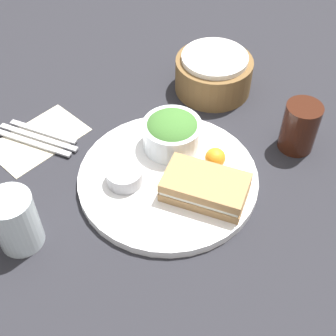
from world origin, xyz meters
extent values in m
plane|color=#232328|center=(0.00, 0.00, 0.00)|extent=(4.00, 4.00, 0.00)
cylinder|color=white|center=(0.00, 0.00, 0.01)|extent=(0.34, 0.34, 0.02)
cube|color=#A37A4C|center=(0.08, 0.01, 0.03)|extent=(0.17, 0.14, 0.02)
cube|color=silver|center=(0.08, 0.01, 0.04)|extent=(0.16, 0.13, 0.01)
cube|color=#A37A4C|center=(0.08, 0.01, 0.05)|extent=(0.17, 0.14, 0.02)
cylinder|color=white|center=(-0.05, 0.06, 0.05)|extent=(0.12, 0.12, 0.06)
ellipsoid|color=#3D702D|center=(-0.05, 0.06, 0.06)|extent=(0.11, 0.11, 0.05)
cylinder|color=#99999E|center=(-0.05, -0.07, 0.03)|extent=(0.07, 0.07, 0.03)
sphere|color=orange|center=(0.05, 0.08, 0.04)|extent=(0.04, 0.04, 0.04)
cylinder|color=#38190F|center=(0.12, 0.25, 0.05)|extent=(0.07, 0.07, 0.10)
cylinder|color=brown|center=(-0.12, 0.27, 0.04)|extent=(0.17, 0.17, 0.08)
cylinder|color=white|center=(-0.12, 0.27, 0.08)|extent=(0.15, 0.15, 0.01)
cube|color=beige|center=(-0.27, -0.10, 0.00)|extent=(0.12, 0.19, 0.00)
cube|color=#B2B2B7|center=(-0.27, -0.12, 0.01)|extent=(0.17, 0.07, 0.01)
cube|color=#B2B2B7|center=(-0.27, -0.10, 0.01)|extent=(0.18, 0.08, 0.01)
cube|color=#B2B2B7|center=(-0.28, -0.08, 0.01)|extent=(0.15, 0.07, 0.01)
cylinder|color=silver|center=(-0.09, -0.27, 0.05)|extent=(0.08, 0.08, 0.11)
camera|label=1|loc=(0.40, -0.42, 0.68)|focal=50.00mm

